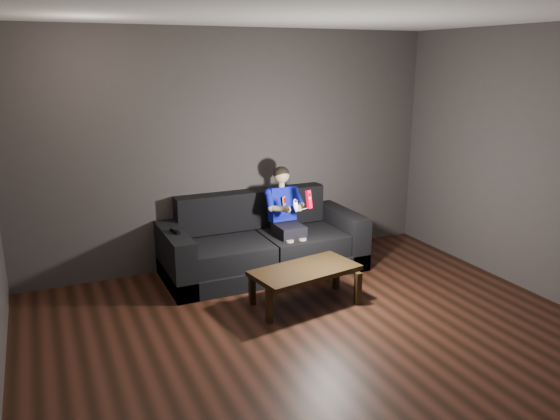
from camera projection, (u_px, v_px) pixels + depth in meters
name	position (u px, v px, depth m)	size (l,w,h in m)	color
floor	(341.00, 359.00, 4.45)	(5.00, 5.00, 0.00)	black
back_wall	(234.00, 150.00, 6.28)	(5.00, 0.04, 2.70)	#3C3534
ceiling	(353.00, 7.00, 3.73)	(5.00, 5.00, 0.02)	beige
sofa	(263.00, 247.00, 6.23)	(2.26, 0.97, 0.87)	black
child	(285.00, 209.00, 6.15)	(0.44, 0.53, 1.07)	black
wii_remote_red	(309.00, 199.00, 5.77)	(0.07, 0.08, 0.20)	#BF001D
nunchuk_white	(296.00, 205.00, 5.72)	(0.06, 0.09, 0.14)	white
wii_remote_black	(175.00, 231.00, 5.66)	(0.07, 0.17, 0.03)	black
coffee_table	(305.00, 273.00, 5.35)	(1.12, 0.70, 0.38)	black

